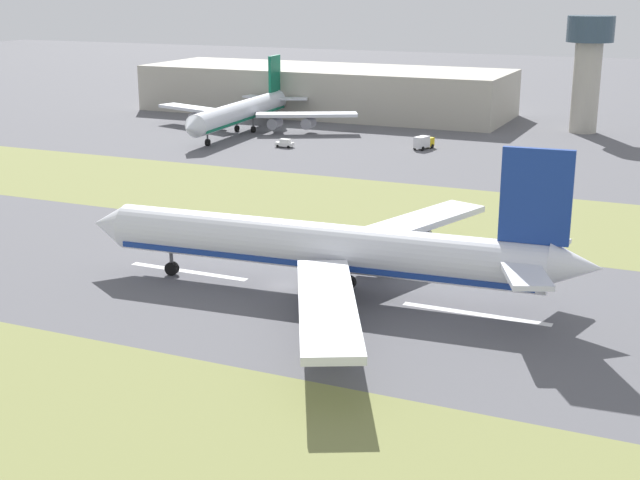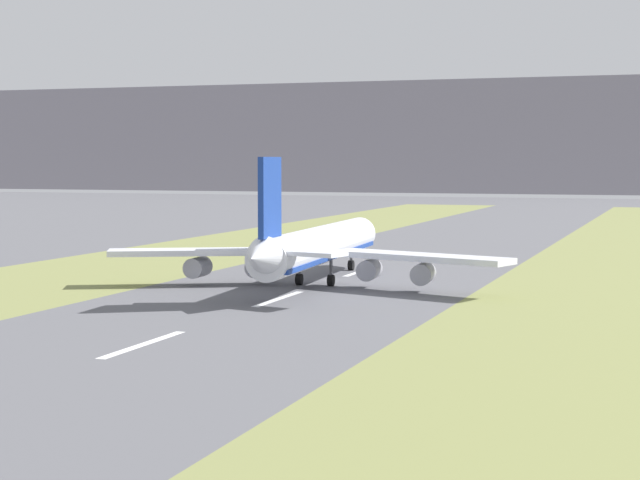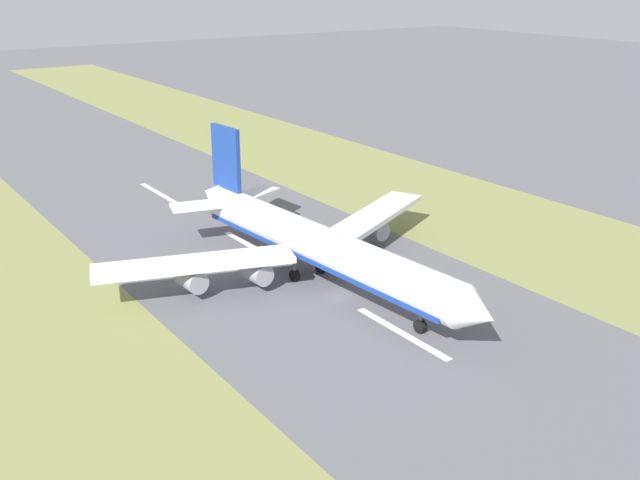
% 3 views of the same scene
% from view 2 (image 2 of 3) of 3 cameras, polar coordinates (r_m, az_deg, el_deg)
% --- Properties ---
extents(ground_plane, '(800.00, 800.00, 0.00)m').
position_cam_2_polar(ground_plane, '(176.65, 0.80, -2.14)').
color(ground_plane, '#56565B').
extents(grass_median_west, '(40.00, 600.00, 0.01)m').
position_cam_2_polar(grass_median_west, '(195.42, -11.83, -1.61)').
color(grass_median_west, olive).
rests_on(grass_median_west, ground).
extents(grass_median_east, '(40.00, 600.00, 0.01)m').
position_cam_2_polar(grass_median_east, '(168.14, 15.54, -2.62)').
color(grass_median_east, olive).
rests_on(grass_median_east, ground).
extents(centreline_dash_near, '(1.20, 18.00, 0.01)m').
position_cam_2_polar(centreline_dash_near, '(116.82, -9.40, -5.51)').
color(centreline_dash_near, silver).
rests_on(centreline_dash_near, ground).
extents(centreline_dash_mid, '(1.20, 18.00, 0.01)m').
position_cam_2_polar(centreline_dash_mid, '(152.76, -2.22, -3.15)').
color(centreline_dash_mid, silver).
rests_on(centreline_dash_mid, ground).
extents(centreline_dash_far, '(1.20, 18.00, 0.01)m').
position_cam_2_polar(centreline_dash_far, '(190.32, 2.16, -1.68)').
color(centreline_dash_far, silver).
rests_on(centreline_dash_far, ground).
extents(airplane_main_jet, '(63.99, 67.22, 20.20)m').
position_cam_2_polar(airplane_main_jet, '(169.20, -0.17, -0.38)').
color(airplane_main_jet, silver).
rests_on(airplane_main_jet, ground).
extents(mountain_ridge, '(800.00, 120.00, 67.65)m').
position_cam_2_polar(mountain_ridge, '(689.03, 14.57, 5.31)').
color(mountain_ridge, gray).
rests_on(mountain_ridge, ground).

